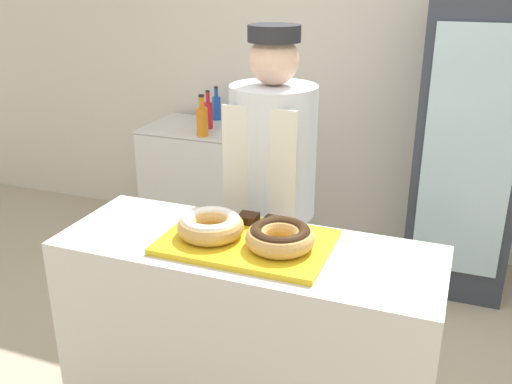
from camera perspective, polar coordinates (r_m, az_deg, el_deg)
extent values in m
cube|color=silver|center=(4.04, 10.60, 13.00)|extent=(8.00, 0.06, 2.70)
cube|color=beige|center=(2.42, -0.87, -15.23)|extent=(1.48, 0.54, 0.93)
cube|color=yellow|center=(2.17, -0.94, -5.03)|extent=(0.63, 0.42, 0.02)
torus|color=tan|center=(2.19, -4.56, -3.45)|extent=(0.26, 0.26, 0.08)
torus|color=white|center=(2.18, -4.57, -2.94)|extent=(0.23, 0.23, 0.05)
torus|color=tan|center=(2.09, 2.41, -4.61)|extent=(0.26, 0.26, 0.08)
torus|color=#331E0F|center=(2.08, 2.42, -4.08)|extent=(0.23, 0.23, 0.05)
cube|color=black|center=(2.31, -0.80, -2.63)|extent=(0.08, 0.08, 0.03)
cube|color=black|center=(2.27, 1.74, -3.03)|extent=(0.08, 0.08, 0.03)
cylinder|color=#4C4C51|center=(2.95, 1.56, -9.33)|extent=(0.29, 0.29, 0.82)
cylinder|color=silver|center=(2.65, 1.71, 4.09)|extent=(0.40, 0.40, 0.61)
cube|color=silver|center=(2.64, 0.28, -5.32)|extent=(0.34, 0.02, 1.29)
sphere|color=beige|center=(2.56, 1.81, 13.06)|extent=(0.22, 0.22, 0.22)
cylinder|color=#232328|center=(2.55, 1.84, 15.59)|extent=(0.23, 0.23, 0.07)
cube|color=#333842|center=(3.71, 20.52, 4.19)|extent=(0.60, 0.61, 1.80)
cube|color=silver|center=(3.40, 20.44, 3.34)|extent=(0.49, 0.02, 1.44)
cube|color=silver|center=(4.23, -4.38, 0.80)|extent=(0.92, 0.58, 0.87)
cube|color=gray|center=(4.10, -4.54, 6.22)|extent=(0.92, 0.58, 0.01)
cylinder|color=red|center=(4.04, -4.79, 7.64)|extent=(0.06, 0.06, 0.19)
cylinder|color=red|center=(4.01, -4.85, 9.42)|extent=(0.03, 0.03, 0.07)
cylinder|color=black|center=(4.00, -4.87, 10.01)|extent=(0.03, 0.03, 0.01)
cylinder|color=orange|center=(3.86, -5.41, 6.99)|extent=(0.08, 0.08, 0.19)
cylinder|color=orange|center=(3.82, -5.47, 8.92)|extent=(0.04, 0.04, 0.07)
cylinder|color=black|center=(3.82, -5.50, 9.57)|extent=(0.04, 0.04, 0.01)
cylinder|color=#1E4CB2|center=(4.29, -3.97, 8.35)|extent=(0.06, 0.06, 0.17)
cylinder|color=#1E4CB2|center=(4.26, -4.01, 9.90)|extent=(0.03, 0.03, 0.07)
cylinder|color=black|center=(4.25, -4.02, 10.41)|extent=(0.03, 0.03, 0.01)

